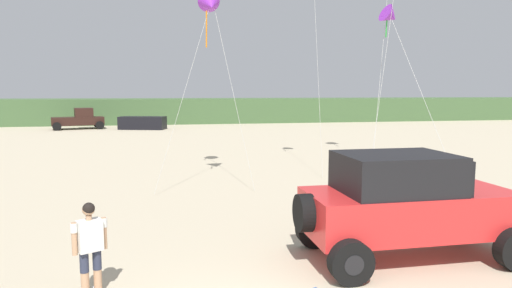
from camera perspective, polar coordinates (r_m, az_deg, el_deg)
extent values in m
cube|color=#426038|center=(53.82, -6.31, 4.24)|extent=(90.00, 8.65, 2.71)
cube|color=red|center=(10.29, 18.63, -8.03)|extent=(4.41, 1.86, 0.90)
cube|color=red|center=(11.12, 26.10, -5.32)|extent=(1.11, 1.70, 0.12)
cube|color=black|center=(9.94, 17.06, -3.46)|extent=(2.31, 1.77, 0.80)
cube|color=black|center=(10.57, 22.78, -3.32)|extent=(0.11, 1.67, 0.72)
cube|color=black|center=(11.65, 28.42, -8.15)|extent=(0.21, 1.80, 0.28)
cylinder|color=black|center=(9.34, 6.11, -8.57)|extent=(0.30, 0.77, 0.77)
cylinder|color=black|center=(12.20, 23.27, -8.80)|extent=(0.84, 0.30, 0.84)
cylinder|color=black|center=(12.20, 23.27, -8.80)|extent=(0.38, 0.32, 0.38)
cylinder|color=black|center=(10.64, 7.32, -10.55)|extent=(0.84, 0.30, 0.84)
cylinder|color=black|center=(10.64, 7.32, -10.55)|extent=(0.38, 0.32, 0.38)
cylinder|color=black|center=(8.82, 11.79, -14.30)|extent=(0.84, 0.30, 0.84)
cylinder|color=black|center=(8.82, 11.79, -14.30)|extent=(0.38, 0.32, 0.38)
cylinder|color=tan|center=(8.72, -20.60, -16.09)|extent=(0.14, 0.14, 0.49)
cylinder|color=#2D3347|center=(8.58, -20.71, -13.65)|extent=(0.15, 0.15, 0.36)
cylinder|color=tan|center=(8.78, -19.18, -15.86)|extent=(0.14, 0.14, 0.49)
cylinder|color=#2D3347|center=(8.64, -19.28, -13.44)|extent=(0.15, 0.15, 0.36)
cube|color=silver|center=(8.47, -20.11, -10.68)|extent=(0.47, 0.41, 0.54)
cylinder|color=tan|center=(8.40, -21.79, -10.97)|extent=(0.09, 0.09, 0.56)
cylinder|color=silver|center=(8.35, -21.85, -9.72)|extent=(0.11, 0.11, 0.16)
cylinder|color=tan|center=(8.55, -18.46, -10.52)|extent=(0.09, 0.09, 0.56)
cylinder|color=silver|center=(8.50, -18.51, -9.30)|extent=(0.11, 0.11, 0.16)
cylinder|color=tan|center=(8.38, -20.20, -8.66)|extent=(0.10, 0.10, 0.08)
sphere|color=tan|center=(8.35, -20.24, -7.70)|extent=(0.21, 0.21, 0.21)
sphere|color=black|center=(8.33, -20.21, -7.58)|extent=(0.21, 0.21, 0.21)
cube|color=black|center=(46.07, -21.41, 2.69)|extent=(4.92, 2.93, 0.76)
cube|color=black|center=(46.07, -20.77, 3.71)|extent=(1.98, 2.13, 0.84)
cylinder|color=black|center=(47.29, -19.23, 2.41)|extent=(0.80, 0.43, 0.76)
cylinder|color=black|center=(45.20, -18.96, 2.24)|extent=(0.80, 0.43, 0.76)
cylinder|color=black|center=(47.07, -23.72, 2.20)|extent=(0.80, 0.43, 0.76)
cylinder|color=black|center=(44.97, -23.65, 2.02)|extent=(0.80, 0.43, 0.76)
cube|color=black|center=(43.98, -14.01, 2.58)|extent=(4.51, 2.82, 1.20)
cylinder|color=silver|center=(17.50, 16.02, 11.35)|extent=(2.15, 1.96, 10.05)
cone|color=purple|center=(17.03, -5.74, 17.00)|extent=(1.09, 1.13, 1.29)
cylinder|color=orange|center=(16.88, -6.22, 14.10)|extent=(0.05, 0.25, 1.27)
cylinder|color=silver|center=(16.16, -9.14, 5.79)|extent=(2.12, 1.05, 6.58)
cylinder|color=silver|center=(16.64, -3.76, 10.32)|extent=(1.74, 1.87, 9.16)
cylinder|color=silver|center=(19.20, 16.03, 16.38)|extent=(2.94, 4.20, 13.68)
cone|color=purple|center=(18.51, 16.48, 15.09)|extent=(0.80, 0.91, 1.02)
cylinder|color=green|center=(18.38, 16.00, 13.69)|extent=(0.05, 0.09, 0.63)
cylinder|color=silver|center=(16.17, 20.38, 4.99)|extent=(0.13, 4.95, 6.32)
cylinder|color=silver|center=(19.52, 7.63, 11.50)|extent=(0.02, 1.92, 10.36)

